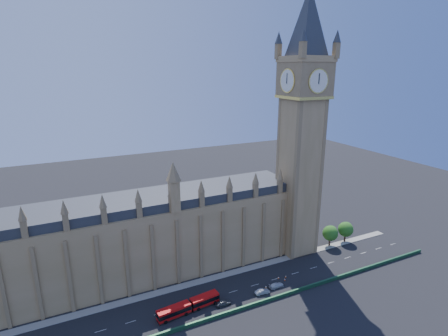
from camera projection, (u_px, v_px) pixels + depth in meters
name	position (u px, v px, depth m)	size (l,w,h in m)	color
ground	(222.00, 295.00, 108.68)	(400.00, 400.00, 0.00)	black
palace_westminster	(124.00, 241.00, 113.63)	(120.00, 20.00, 28.00)	olive
elizabeth_tower	(303.00, 108.00, 121.62)	(20.59, 20.59, 105.00)	olive
bridge_parapet	(235.00, 311.00, 100.70)	(160.00, 0.60, 1.20)	#1E4C2D
kerb_north	(210.00, 279.00, 116.91)	(160.00, 3.00, 0.16)	gray
tree_east_near	(331.00, 233.00, 137.51)	(6.00, 6.00, 8.50)	#382619
tree_east_far	(346.00, 229.00, 140.82)	(6.00, 6.00, 8.50)	#382619
red_bus	(189.00, 306.00, 100.92)	(19.32, 4.86, 3.25)	red
car_grey	(223.00, 303.00, 103.77)	(1.85, 4.60, 1.57)	#3D4044
car_silver	(262.00, 292.00, 109.07)	(1.63, 4.68, 1.54)	#9D9FA4
car_white	(276.00, 285.00, 112.31)	(2.02, 4.98, 1.44)	silver
cone_a	(286.00, 277.00, 117.66)	(0.57, 0.57, 0.71)	black
cone_b	(266.00, 287.00, 111.94)	(0.60, 0.60, 0.77)	black
cone_c	(285.00, 280.00, 116.04)	(0.45, 0.45, 0.71)	black
cone_d	(278.00, 278.00, 117.03)	(0.53, 0.53, 0.69)	black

